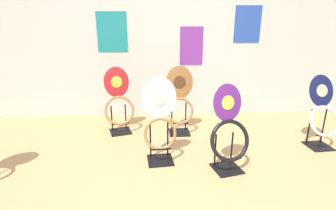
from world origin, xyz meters
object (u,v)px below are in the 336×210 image
object	(u,v)px
toilet_seat_display_woodgrain	(180,102)
toilet_seat_display_white_plain	(160,123)
toilet_seat_display_purple_note	(229,135)
toilet_seat_display_crimson_swirl	(119,103)
toilet_seat_display_navy_moon	(323,114)

from	to	relation	value
toilet_seat_display_woodgrain	toilet_seat_display_white_plain	distance (m)	0.81
toilet_seat_display_white_plain	toilet_seat_display_purple_note	bearing A→B (deg)	-16.64
toilet_seat_display_crimson_swirl	toilet_seat_display_navy_moon	size ratio (longest dim) A/B	1.03
toilet_seat_display_purple_note	toilet_seat_display_white_plain	size ratio (longest dim) A/B	0.95
toilet_seat_display_purple_note	toilet_seat_display_navy_moon	distance (m)	1.36
toilet_seat_display_crimson_swirl	toilet_seat_display_navy_moon	xyz separation A→B (m)	(2.51, -0.55, 0.00)
toilet_seat_display_purple_note	toilet_seat_display_navy_moon	size ratio (longest dim) A/B	1.03
toilet_seat_display_woodgrain	toilet_seat_display_navy_moon	xyz separation A→B (m)	(1.68, -0.48, -0.03)
toilet_seat_display_navy_moon	toilet_seat_display_white_plain	bearing A→B (deg)	-172.00
toilet_seat_display_crimson_swirl	toilet_seat_display_navy_moon	distance (m)	2.57
toilet_seat_display_woodgrain	toilet_seat_display_navy_moon	bearing A→B (deg)	-15.91
toilet_seat_display_purple_note	toilet_seat_display_white_plain	distance (m)	0.73
toilet_seat_display_woodgrain	toilet_seat_display_white_plain	world-z (taller)	toilet_seat_display_white_plain
toilet_seat_display_woodgrain	toilet_seat_display_navy_moon	size ratio (longest dim) A/B	1.06
toilet_seat_display_crimson_swirl	toilet_seat_display_purple_note	bearing A→B (deg)	-39.81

